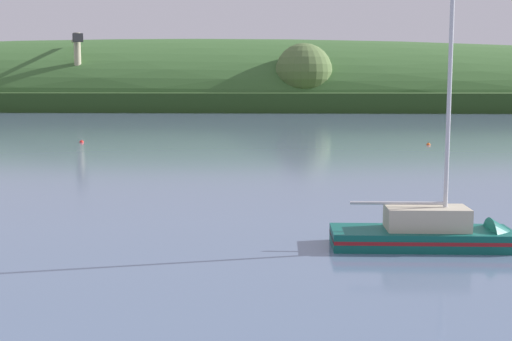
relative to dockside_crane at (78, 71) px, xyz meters
name	(u,v)px	position (x,y,z in m)	size (l,w,h in m)	color
far_shoreline_hill	(183,104)	(18.80, 37.40, -9.70)	(577.96, 154.79, 41.09)	#27431B
dockside_crane	(78,71)	(0.00, 0.00, 0.00)	(9.26, 15.35, 19.88)	#4C4C51
sailboat_midwater_white	(444,241)	(76.43, -145.88, -9.69)	(8.23, 3.22, 12.07)	#0F564C
mooring_buoy_off_fishing_boat	(428,145)	(80.61, -98.50, -9.95)	(0.45, 0.45, 0.53)	#EA5B19
mooring_buoy_far_upstream	(82,142)	(42.57, -100.72, -9.95)	(0.49, 0.49, 0.57)	red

